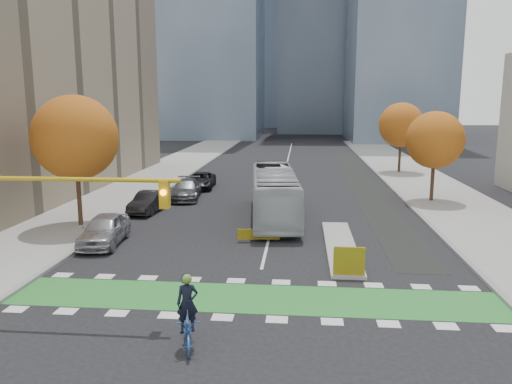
% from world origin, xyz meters
% --- Properties ---
extents(ground, '(300.00, 300.00, 0.00)m').
position_xyz_m(ground, '(0.00, 0.00, 0.00)').
color(ground, black).
rests_on(ground, ground).
extents(sidewalk_west, '(7.00, 120.00, 0.15)m').
position_xyz_m(sidewalk_west, '(-13.50, 20.00, 0.07)').
color(sidewalk_west, gray).
rests_on(sidewalk_west, ground).
extents(sidewalk_east, '(7.00, 120.00, 0.15)m').
position_xyz_m(sidewalk_east, '(13.50, 20.00, 0.07)').
color(sidewalk_east, gray).
rests_on(sidewalk_east, ground).
extents(curb_west, '(0.30, 120.00, 0.16)m').
position_xyz_m(curb_west, '(-10.00, 20.00, 0.07)').
color(curb_west, gray).
rests_on(curb_west, ground).
extents(curb_east, '(0.30, 120.00, 0.16)m').
position_xyz_m(curb_east, '(10.00, 20.00, 0.07)').
color(curb_east, gray).
rests_on(curb_east, ground).
extents(bike_crossing, '(20.00, 3.00, 0.01)m').
position_xyz_m(bike_crossing, '(0.00, 1.50, 0.01)').
color(bike_crossing, '#287D2E').
rests_on(bike_crossing, ground).
extents(centre_line, '(0.15, 70.00, 0.01)m').
position_xyz_m(centre_line, '(0.00, 40.00, 0.01)').
color(centre_line, silver).
rests_on(centre_line, ground).
extents(bike_lane_paint, '(2.50, 50.00, 0.01)m').
position_xyz_m(bike_lane_paint, '(7.50, 30.00, 0.01)').
color(bike_lane_paint, black).
rests_on(bike_lane_paint, ground).
extents(median_island, '(1.60, 10.00, 0.16)m').
position_xyz_m(median_island, '(4.00, 9.00, 0.08)').
color(median_island, gray).
rests_on(median_island, ground).
extents(hazard_board, '(1.40, 0.12, 1.30)m').
position_xyz_m(hazard_board, '(4.00, 4.20, 0.80)').
color(hazard_board, yellow).
rests_on(hazard_board, median_island).
extents(tree_west, '(5.20, 5.20, 8.22)m').
position_xyz_m(tree_west, '(-12.00, 12.00, 5.62)').
color(tree_west, '#332114').
rests_on(tree_west, ground).
extents(tree_east_near, '(4.40, 4.40, 7.08)m').
position_xyz_m(tree_east_near, '(12.00, 22.00, 4.86)').
color(tree_east_near, '#332114').
rests_on(tree_east_near, ground).
extents(tree_east_far, '(4.80, 4.80, 7.65)m').
position_xyz_m(tree_east_far, '(12.50, 38.00, 5.24)').
color(tree_east_far, '#332114').
rests_on(tree_east_far, ground).
extents(traffic_signal_west, '(8.53, 0.56, 5.20)m').
position_xyz_m(traffic_signal_west, '(-7.93, -0.51, 4.03)').
color(traffic_signal_west, '#BF9914').
rests_on(traffic_signal_west, ground).
extents(cyclist, '(1.26, 2.25, 2.46)m').
position_xyz_m(cyclist, '(-1.76, -2.66, 0.82)').
color(cyclist, '#214F9B').
rests_on(cyclist, ground).
extents(bus, '(3.98, 12.37, 3.39)m').
position_xyz_m(bus, '(0.02, 15.45, 1.69)').
color(bus, '#B4B9BC').
rests_on(bus, ground).
extents(parked_car_a, '(2.37, 5.06, 1.68)m').
position_xyz_m(parked_car_a, '(-9.00, 8.44, 0.84)').
color(parked_car_a, '#A4A4AA').
rests_on(parked_car_a, ground).
extents(parked_car_b, '(1.96, 4.61, 1.48)m').
position_xyz_m(parked_car_b, '(-9.00, 16.53, 0.74)').
color(parked_car_b, black).
rests_on(parked_car_b, ground).
extents(parked_car_c, '(2.80, 5.59, 1.56)m').
position_xyz_m(parked_car_c, '(-7.46, 21.53, 0.78)').
color(parked_car_c, '#525358').
rests_on(parked_car_c, ground).
extents(parked_car_d, '(2.60, 5.18, 1.41)m').
position_xyz_m(parked_car_d, '(-7.27, 26.62, 0.70)').
color(parked_car_d, black).
rests_on(parked_car_d, ground).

